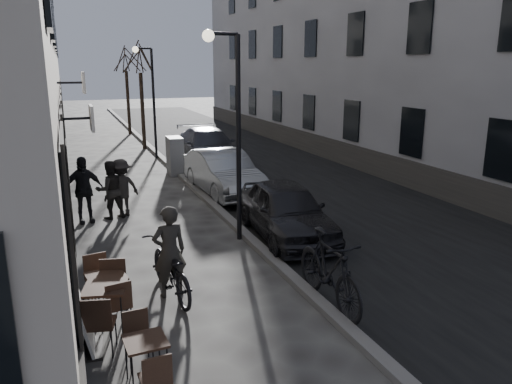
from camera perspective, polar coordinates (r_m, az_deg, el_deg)
ground at (r=7.94m, az=13.23°, el=-19.10°), size 120.00×120.00×0.00m
road at (r=23.15m, az=-0.98°, el=3.66°), size 7.30×60.00×0.00m
kerb at (r=22.19m, az=-9.89°, el=3.12°), size 0.25×60.00×0.12m
streetlamp_near at (r=12.04m, az=-2.82°, el=8.83°), size 0.90×0.28×5.09m
streetlamp_far at (r=23.71m, az=-12.08°, el=11.29°), size 0.90×0.28×5.09m
tree_near at (r=26.66m, az=-13.16°, el=14.79°), size 2.40×2.40×5.70m
tree_far at (r=32.61m, az=-14.70°, el=14.57°), size 2.40×2.40×5.70m
bistro_set_a at (r=7.38m, az=-12.43°, el=-17.98°), size 0.60×1.40×0.82m
bistro_set_b at (r=8.75m, az=-16.74°, el=-12.21°), size 0.84×1.71×0.98m
bistro_set_c at (r=9.27m, az=-16.65°, el=-10.82°), size 0.74×1.60×0.92m
sign_board at (r=8.33m, az=-18.99°, el=-13.97°), size 0.45×0.71×1.19m
utility_cabinet at (r=20.29m, az=-9.24°, el=4.10°), size 0.57×1.01×1.51m
bicycle at (r=9.75m, az=-9.77°, el=-8.63°), size 0.97×2.16×1.10m
cyclist_rider at (r=9.62m, az=-9.86°, el=-6.72°), size 0.70×0.50×1.79m
pedestrian_near at (r=14.85m, az=-16.33°, el=0.25°), size 0.92×0.77×1.69m
pedestrian_mid at (r=14.97m, az=-15.11°, el=0.47°), size 1.26×1.03×1.70m
pedestrian_far at (r=14.64m, az=-19.16°, el=0.23°), size 1.16×0.63×1.89m
car_near at (r=12.76m, az=3.47°, el=-2.08°), size 2.02×4.30×1.42m
car_mid at (r=17.07m, az=-3.77°, el=2.25°), size 1.81×4.55×1.47m
car_far at (r=22.40m, az=-5.50°, el=5.21°), size 2.29×5.33×1.53m
moped at (r=9.26m, az=8.35°, el=-8.86°), size 0.67×2.31×1.39m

